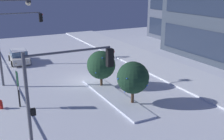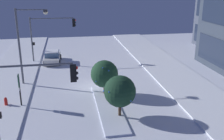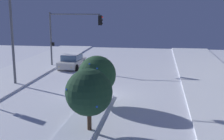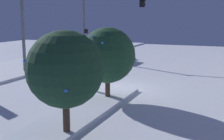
# 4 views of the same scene
# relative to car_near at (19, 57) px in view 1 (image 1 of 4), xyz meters

# --- Properties ---
(ground) EXTENTS (52.00, 52.00, 0.00)m
(ground) POSITION_rel_car_near_xyz_m (9.58, 4.62, -0.71)
(ground) COLOR silver
(curb_strip_far) EXTENTS (52.00, 5.20, 0.14)m
(curb_strip_far) POSITION_rel_car_near_xyz_m (9.58, 13.45, -0.64)
(curb_strip_far) COLOR silver
(curb_strip_far) RESTS_ON ground
(median_strip) EXTENTS (9.00, 1.80, 0.14)m
(median_strip) POSITION_rel_car_near_xyz_m (13.92, 4.97, -0.64)
(median_strip) COLOR silver
(median_strip) RESTS_ON ground
(car_near) EXTENTS (4.40, 2.20, 1.49)m
(car_near) POSITION_rel_car_near_xyz_m (0.00, 0.00, 0.00)
(car_near) COLOR silver
(car_near) RESTS_ON ground
(traffic_light_corner_near_right) EXTENTS (0.32, 4.96, 5.52)m
(traffic_light_corner_near_right) POSITION_rel_car_near_xyz_m (18.71, -0.42, 3.13)
(traffic_light_corner_near_right) COLOR #565960
(traffic_light_corner_near_right) RESTS_ON ground
(traffic_light_corner_near_left) EXTENTS (0.32, 5.71, 5.72)m
(traffic_light_corner_near_left) POSITION_rel_car_near_xyz_m (-0.55, -0.13, 3.30)
(traffic_light_corner_near_left) COLOR #565960
(traffic_light_corner_near_left) RESTS_ON ground
(street_lamp_arched) EXTENTS (0.60, 3.03, 7.50)m
(street_lamp_arched) POSITION_rel_car_near_xyz_m (7.55, -1.76, 4.20)
(street_lamp_arched) COLOR #565960
(street_lamp_arched) RESTS_ON ground
(fire_hydrant) EXTENTS (0.48, 0.26, 0.81)m
(fire_hydrant) POSITION_rel_car_near_xyz_m (12.37, -3.29, -0.32)
(fire_hydrant) COLOR red
(fire_hydrant) RESTS_ON ground
(parking_info_sign) EXTENTS (0.55, 0.12, 2.80)m
(parking_info_sign) POSITION_rel_car_near_xyz_m (12.66, -2.04, 1.08)
(parking_info_sign) COLOR black
(parking_info_sign) RESTS_ON ground
(decorated_tree_median) EXTENTS (2.45, 2.45, 3.22)m
(decorated_tree_median) POSITION_rel_car_near_xyz_m (11.36, 5.06, 1.28)
(decorated_tree_median) COLOR #473323
(decorated_tree_median) RESTS_ON ground
(decorated_tree_left_of_median) EXTENTS (2.37, 2.43, 3.29)m
(decorated_tree_left_of_median) POSITION_rel_car_near_xyz_m (15.73, 5.56, 1.39)
(decorated_tree_left_of_median) COLOR #473323
(decorated_tree_left_of_median) RESTS_ON ground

